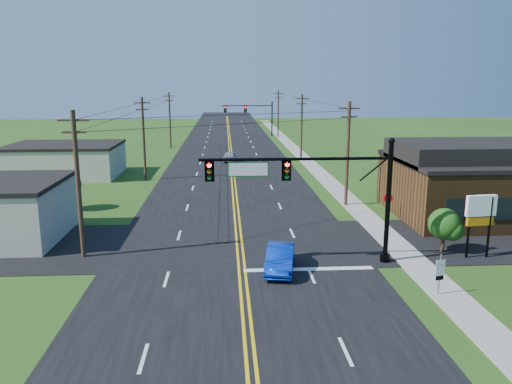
{
  "coord_description": "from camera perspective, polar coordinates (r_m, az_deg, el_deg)",
  "views": [
    {
      "loc": [
        -0.72,
        -19.82,
        10.57
      ],
      "look_at": [
        1.17,
        10.0,
        3.97
      ],
      "focal_mm": 35.0,
      "sensor_mm": 36.0,
      "label": 1
    }
  ],
  "objects": [
    {
      "name": "pylon_sign",
      "position": [
        32.99,
        24.28,
        -2.15
      ],
      "size": [
        1.94,
        0.5,
        3.95
      ],
      "rotation": [
        0.0,
        0.0,
        0.12
      ],
      "color": "black",
      "rests_on": "ground"
    },
    {
      "name": "route_sign",
      "position": [
        26.92,
        20.29,
        -8.54
      ],
      "size": [
        0.54,
        0.17,
        2.21
      ],
      "rotation": [
        0.0,
        0.0,
        0.26
      ],
      "color": "slate",
      "rests_on": "ground"
    },
    {
      "name": "utility_pole_right_a",
      "position": [
        43.52,
        10.44,
        4.52
      ],
      "size": [
        1.8,
        0.28,
        9.0
      ],
      "color": "#352518",
      "rests_on": "ground"
    },
    {
      "name": "utility_pole_right_c",
      "position": [
        98.56,
        2.54,
        9.04
      ],
      "size": [
        1.8,
        0.28,
        9.0
      ],
      "color": "#352518",
      "rests_on": "ground"
    },
    {
      "name": "signal_mast_far",
      "position": [
        100.14,
        -0.67,
        9.0
      ],
      "size": [
        10.98,
        0.6,
        7.48
      ],
      "color": "black",
      "rests_on": "ground"
    },
    {
      "name": "cream_bldg_far",
      "position": [
        61.27,
        -20.98,
        3.45
      ],
      "size": [
        12.2,
        9.2,
        3.7
      ],
      "color": "beige",
      "rests_on": "ground"
    },
    {
      "name": "tree_right_back",
      "position": [
        49.43,
        16.22,
        2.67
      ],
      "size": [
        3.0,
        3.0,
        4.1
      ],
      "color": "#352518",
      "rests_on": "ground"
    },
    {
      "name": "utility_pole_left_a",
      "position": [
        31.63,
        -19.67,
        1.06
      ],
      "size": [
        1.8,
        0.28,
        9.0
      ],
      "color": "#352518",
      "rests_on": "ground"
    },
    {
      "name": "brick_building",
      "position": [
        43.9,
        24.62,
        0.52
      ],
      "size": [
        14.2,
        11.2,
        4.7
      ],
      "color": "#4F3216",
      "rests_on": "ground"
    },
    {
      "name": "distant_car",
      "position": [
        67.83,
        -3.0,
        4.05
      ],
      "size": [
        2.04,
        4.17,
        1.37
      ],
      "primitive_type": "imported",
      "rotation": [
        0.0,
        0.0,
        3.03
      ],
      "color": "#B4B5B9",
      "rests_on": "ground"
    },
    {
      "name": "road_main",
      "position": [
        70.62,
        -3.0,
        3.84
      ],
      "size": [
        16.0,
        220.0,
        0.04
      ],
      "primitive_type": "cube",
      "color": "black",
      "rests_on": "ground"
    },
    {
      "name": "utility_pole_left_c",
      "position": [
        82.5,
        -9.82,
        8.21
      ],
      "size": [
        1.8,
        0.28,
        9.0
      ],
      "color": "#352518",
      "rests_on": "ground"
    },
    {
      "name": "shrub_corner",
      "position": [
        33.53,
        20.72,
        -3.45
      ],
      "size": [
        2.0,
        2.0,
        2.86
      ],
      "color": "#352518",
      "rests_on": "ground"
    },
    {
      "name": "signal_mast_main",
      "position": [
        28.87,
        6.55,
        0.74
      ],
      "size": [
        11.3,
        0.6,
        7.48
      ],
      "color": "black",
      "rests_on": "ground"
    },
    {
      "name": "sidewalk",
      "position": [
        61.77,
        6.91,
        2.55
      ],
      "size": [
        2.0,
        160.0,
        0.08
      ],
      "primitive_type": "cube",
      "color": "gray",
      "rests_on": "ground"
    },
    {
      "name": "utility_pole_left_b",
      "position": [
        55.83,
        -12.72,
        6.13
      ],
      "size": [
        1.8,
        0.28,
        9.0
      ],
      "color": "#352518",
      "rests_on": "ground"
    },
    {
      "name": "ground",
      "position": [
        22.48,
        -1.41,
        -15.6
      ],
      "size": [
        260.0,
        260.0,
        0.0
      ],
      "primitive_type": "plane",
      "color": "#234213",
      "rests_on": "ground"
    },
    {
      "name": "utility_pole_right_b",
      "position": [
        68.88,
        5.22,
        7.53
      ],
      "size": [
        1.8,
        0.28,
        9.0
      ],
      "color": "#352518",
      "rests_on": "ground"
    },
    {
      "name": "tree_left",
      "position": [
        44.68,
        -20.84,
        0.78
      ],
      "size": [
        2.4,
        2.4,
        3.37
      ],
      "color": "#352518",
      "rests_on": "ground"
    },
    {
      "name": "stop_sign",
      "position": [
        39.92,
        14.84,
        -0.99
      ],
      "size": [
        0.78,
        0.12,
        2.19
      ],
      "rotation": [
        0.0,
        0.0,
        0.1
      ],
      "color": "slate",
      "rests_on": "ground"
    },
    {
      "name": "road_cross",
      "position": [
        33.53,
        -2.22,
        -5.89
      ],
      "size": [
        70.0,
        10.0,
        0.04
      ],
      "primitive_type": "cube",
      "color": "black",
      "rests_on": "ground"
    },
    {
      "name": "blue_car",
      "position": [
        28.74,
        2.78,
        -7.61
      ],
      "size": [
        2.26,
        4.57,
        1.44
      ],
      "primitive_type": "imported",
      "rotation": [
        0.0,
        0.0,
        -0.17
      ],
      "color": "#082FAF",
      "rests_on": "ground"
    }
  ]
}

